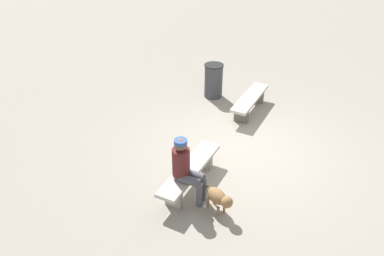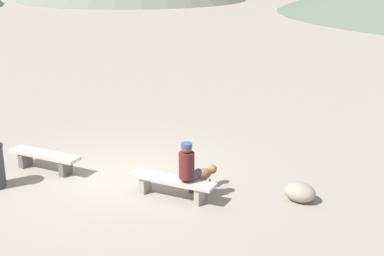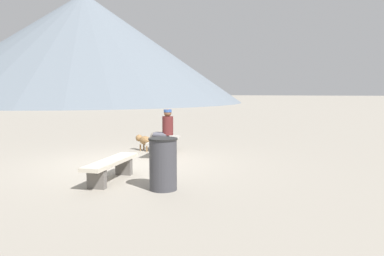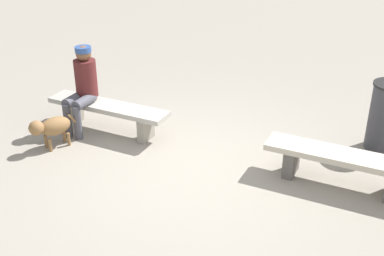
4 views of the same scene
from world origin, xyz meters
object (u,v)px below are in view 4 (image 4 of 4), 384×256
at_px(bench_right, 108,111).
at_px(bench_left, 341,162).
at_px(seated_person, 83,84).
at_px(dog, 51,127).

bearing_deg(bench_right, bench_left, -179.90).
bearing_deg(bench_left, bench_right, 0.10).
distance_m(seated_person, dog, 0.78).
bearing_deg(dog, seated_person, -159.42).
height_order(bench_left, dog, dog).
bearing_deg(bench_right, dog, 62.66).
height_order(seated_person, dog, seated_person).
height_order(bench_right, dog, dog).
xyz_separation_m(bench_left, seated_person, (3.64, -0.04, 0.40)).
relative_size(bench_left, seated_person, 1.46).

